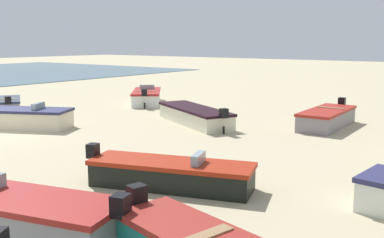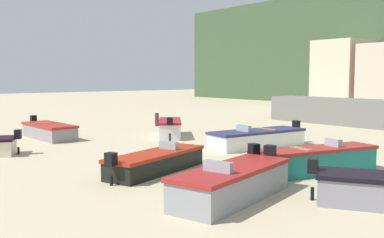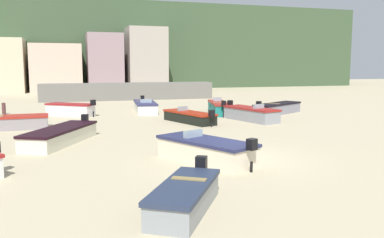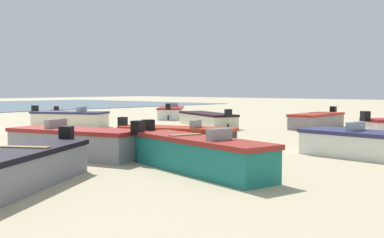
% 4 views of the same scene
% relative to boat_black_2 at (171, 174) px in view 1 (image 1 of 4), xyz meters
% --- Properties ---
extents(boat_black_2, '(2.67, 4.73, 1.04)m').
position_rel_boat_black_2_xyz_m(boat_black_2, '(0.00, 0.00, 0.00)').
color(boat_black_2, black).
rests_on(boat_black_2, ground).
extents(boat_grey_3, '(4.49, 1.66, 1.14)m').
position_rel_boat_black_2_xyz_m(boat_grey_3, '(-10.91, 0.32, 0.04)').
color(boat_grey_3, gray).
rests_on(boat_grey_3, ground).
extents(boat_grey_4, '(2.77, 3.45, 1.05)m').
position_rel_boat_black_2_xyz_m(boat_grey_4, '(-4.84, -15.64, 0.00)').
color(boat_grey_4, gray).
rests_on(boat_grey_4, ground).
extents(boat_cream_6, '(3.73, 5.37, 1.10)m').
position_rel_boat_black_2_xyz_m(boat_cream_6, '(-8.02, -5.09, 0.02)').
color(boat_cream_6, beige).
rests_on(boat_cream_6, ground).
extents(boat_cream_7, '(3.32, 4.48, 1.20)m').
position_rel_boat_black_2_xyz_m(boat_cream_7, '(-2.55, -10.68, 0.08)').
color(boat_cream_7, beige).
rests_on(boat_cream_7, ground).
extents(boat_grey_8, '(2.58, 4.72, 1.23)m').
position_rel_boat_black_2_xyz_m(boat_grey_8, '(4.28, -0.36, 0.09)').
color(boat_grey_8, gray).
rests_on(boat_grey_8, ground).
extents(boat_white_10, '(4.36, 3.99, 1.14)m').
position_rel_boat_black_2_xyz_m(boat_white_10, '(-11.87, -11.67, 0.05)').
color(boat_white_10, white).
rests_on(boat_white_10, ground).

